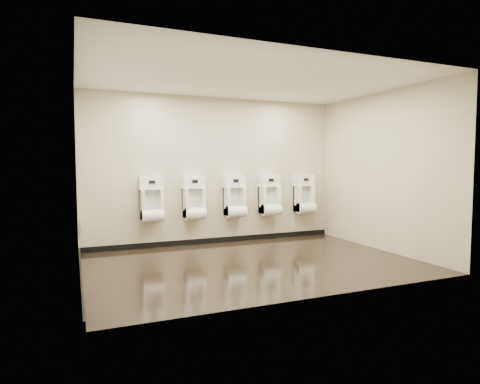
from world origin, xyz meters
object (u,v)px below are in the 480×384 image
Objects in this scene: urinal_0 at (152,202)px; urinal_1 at (194,201)px; urinal_4 at (304,197)px; urinal_2 at (235,199)px; urinal_3 at (270,198)px; access_panel at (79,229)px.

urinal_1 is at bearing 0.00° from urinal_0.
urinal_2 is at bearing 180.00° from urinal_4.
urinal_1 is (0.79, 0.00, 0.00)m from urinal_0.
urinal_1 is 1.57m from urinal_3.
urinal_4 is (4.38, 0.41, 0.35)m from access_panel.
urinal_2 is 1.00× the size of urinal_4.
urinal_2 is at bearing 0.00° from urinal_0.
urinal_4 is (0.81, 0.00, 0.00)m from urinal_3.
access_panel is at bearing -168.50° from urinal_1.
urinal_1 is at bearing 180.00° from urinal_3.
urinal_1 and urinal_2 have the same top height.
urinal_0 is 1.00× the size of urinal_4.
urinal_1 is 1.00× the size of urinal_3.
urinal_3 is (1.57, 0.00, 0.00)m from urinal_1.
urinal_3 is at bearing 6.50° from access_panel.
urinal_0 and urinal_2 have the same top height.
urinal_0 is 0.79m from urinal_1.
urinal_2 is 1.00× the size of urinal_3.
urinal_1 and urinal_4 have the same top height.
urinal_1 reaches higher than access_panel.
access_panel is 0.31× the size of urinal_4.
urinal_1 is 0.82m from urinal_2.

